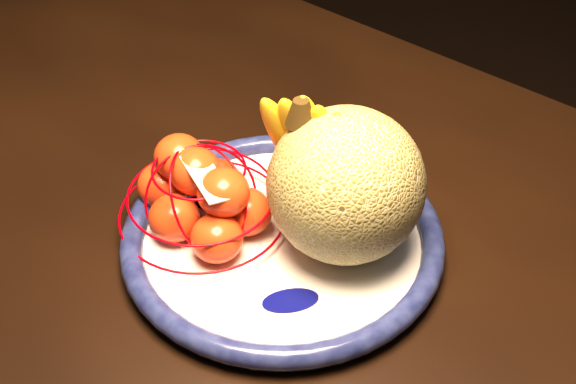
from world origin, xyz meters
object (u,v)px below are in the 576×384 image
Objects in this scene: dining_table at (293,298)px; cantaloupe at (346,185)px; fruit_bowl at (282,239)px; banana_bunch at (310,143)px; mandarin_bag at (202,195)px.

dining_table is 9.61× the size of cantaloupe.
fruit_bowl is 0.10m from banana_bunch.
banana_bunch is at bearing 157.83° from cantaloupe.
mandarin_bag is at bearing -150.45° from banana_bunch.
mandarin_bag reaches higher than dining_table.
dining_table is 4.48× the size of fruit_bowl.
fruit_bowl is 0.10m from cantaloupe.
dining_table is at bearing 17.92° from mandarin_bag.
banana_bunch is 0.12m from mandarin_bag.
dining_table is at bearing 20.78° from fruit_bowl.
banana_bunch is (-0.00, 0.05, 0.09)m from fruit_bowl.
banana_bunch is (-0.02, 0.05, 0.18)m from dining_table.
banana_bunch is at bearing 94.19° from fruit_bowl.
fruit_bowl is 2.15× the size of cantaloupe.
dining_table is at bearing -147.26° from cantaloupe.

